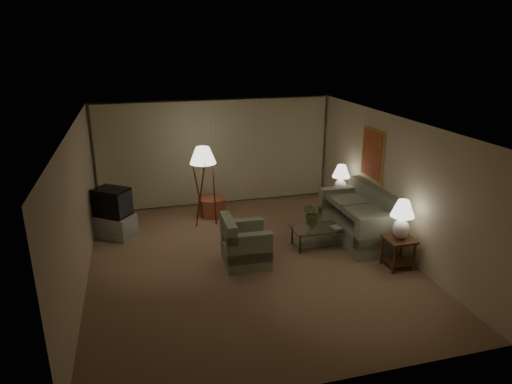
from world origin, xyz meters
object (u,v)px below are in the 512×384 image
sofa (358,220)px  table_lamp_far (341,177)px  table_lamp_near (402,216)px  tv_cabinet (115,226)px  ottoman (212,206)px  side_table_far (339,202)px  vase (312,225)px  coffee_table (319,234)px  armchair (246,245)px  floor_lamp (204,184)px  crt_tv (112,202)px  side_table_near (399,248)px

sofa → table_lamp_far: table_lamp_far is taller
table_lamp_near → tv_cabinet: bearing=151.2°
ottoman → table_lamp_near: bearing=-50.5°
side_table_far → vase: side_table_far is taller
sofa → vase: (-1.09, -0.10, 0.05)m
coffee_table → vase: (-0.15, -0.00, 0.22)m
tv_cabinet → table_lamp_far: bearing=34.5°
armchair → floor_lamp: size_ratio=0.51×
table_lamp_near → crt_tv: (-5.20, 2.86, -0.24)m
sofa → side_table_far: sofa is taller
coffee_table → floor_lamp: 2.87m
side_table_near → table_lamp_far: size_ratio=0.83×
side_table_near → floor_lamp: floor_lamp is taller
floor_lamp → tv_cabinet: bearing=-173.5°
sofa → floor_lamp: floor_lamp is taller
table_lamp_far → side_table_far: bearing=0.0°
sofa → side_table_far: (0.15, 1.25, -0.05)m
side_table_far → tv_cabinet: bearing=177.2°
sofa → armchair: size_ratio=2.15×
table_lamp_near → tv_cabinet: (-5.20, 2.86, -0.80)m
floor_lamp → ottoman: floor_lamp is taller
sofa → floor_lamp: (-3.03, 1.74, 0.51)m
armchair → coffee_table: bearing=-77.0°
side_table_near → vase: bearing=134.7°
tv_cabinet → ottoman: bearing=54.4°
crt_tv → ottoman: 2.45m
table_lamp_far → coffee_table: (-1.09, -1.35, -0.75)m
side_table_far → table_lamp_near: bearing=-90.0°
sofa → side_table_near: bearing=6.0°
armchair → coffee_table: armchair is taller
sofa → side_table_near: sofa is taller
sofa → ottoman: sofa is taller
coffee_table → ottoman: bearing=128.6°
sofa → ottoman: 3.55m
armchair → ottoman: size_ratio=1.40×
side_table_near → ottoman: bearing=129.5°
side_table_near → tv_cabinet: 5.94m
armchair → side_table_far: 3.20m
coffee_table → side_table_far: bearing=51.2°
table_lamp_near → ottoman: 4.68m
coffee_table → vase: vase is taller
coffee_table → vase: 0.26m
side_table_near → crt_tv: bearing=151.2°
table_lamp_near → vase: (-1.24, 1.25, -0.55)m
table_lamp_near → coffee_table: bearing=131.0°
table_lamp_far → tv_cabinet: bearing=177.2°
table_lamp_far → armchair: bearing=-148.4°
side_table_far → side_table_near: bearing=-90.0°
side_table_far → floor_lamp: 3.26m
side_table_near → side_table_far: bearing=90.0°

